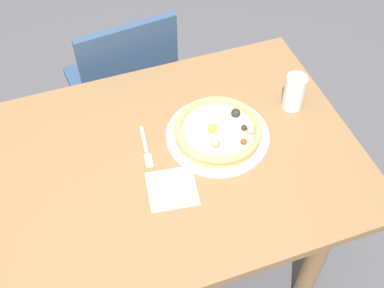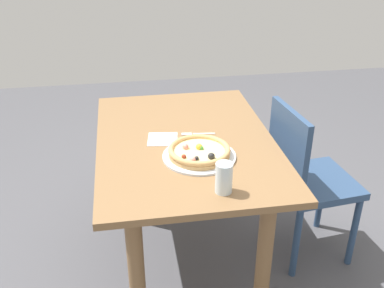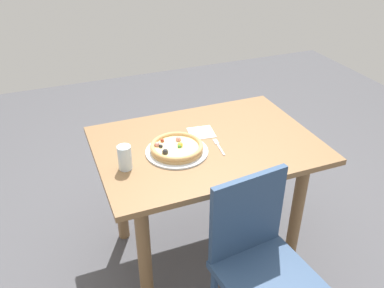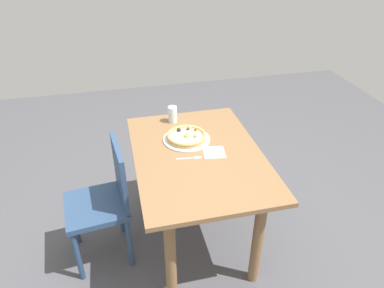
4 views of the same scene
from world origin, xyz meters
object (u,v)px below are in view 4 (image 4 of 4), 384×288
at_px(fork, 191,158).
at_px(napkin, 214,152).
at_px(pizza, 187,136).
at_px(dining_table, 198,170).
at_px(drinking_glass, 173,114).
at_px(chair_near, 105,199).
at_px(plate, 187,139).

xyz_separation_m(fork, napkin, (-0.03, 0.16, -0.00)).
distance_m(pizza, napkin, 0.25).
bearing_deg(napkin, dining_table, -97.47).
xyz_separation_m(dining_table, drinking_glass, (-0.46, -0.08, 0.20)).
bearing_deg(chair_near, drinking_glass, -56.63).
bearing_deg(plate, drinking_glass, -170.93).
relative_size(fork, napkin, 1.18).
xyz_separation_m(drinking_glass, napkin, (0.48, 0.19, -0.06)).
xyz_separation_m(chair_near, plate, (-0.18, 0.60, 0.28)).
distance_m(chair_near, fork, 0.64).
bearing_deg(chair_near, plate, -79.87).
bearing_deg(dining_table, fork, -51.62).
xyz_separation_m(chair_near, pizza, (-0.18, 0.60, 0.31)).
bearing_deg(pizza, chair_near, -73.51).
height_order(drinking_glass, napkin, drinking_glass).
height_order(pizza, drinking_glass, drinking_glass).
height_order(chair_near, pizza, chair_near).
relative_size(fork, drinking_glass, 1.33).
xyz_separation_m(dining_table, napkin, (0.01, 0.11, 0.14)).
bearing_deg(drinking_glass, dining_table, 9.75).
bearing_deg(dining_table, plate, -169.21).
relative_size(dining_table, fork, 7.15).
height_order(chair_near, fork, chair_near).
relative_size(dining_table, pizza, 4.30).
distance_m(plate, pizza, 0.03).
height_order(dining_table, napkin, napkin).
distance_m(dining_table, fork, 0.16).
bearing_deg(pizza, napkin, 35.55).
xyz_separation_m(chair_near, drinking_glass, (-0.46, 0.55, 0.34)).
relative_size(plate, fork, 1.97).
relative_size(chair_near, fork, 5.39).
bearing_deg(fork, chair_near, -178.68).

